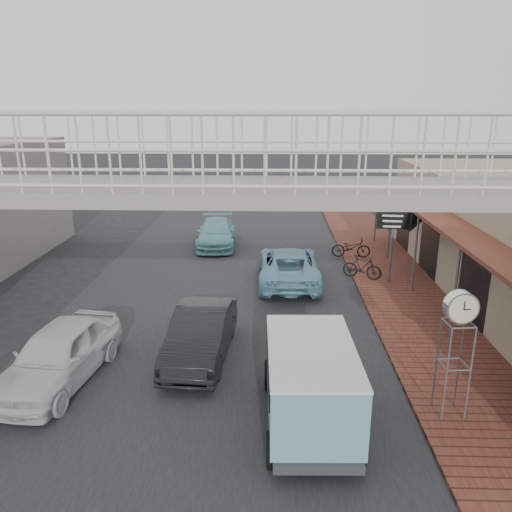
# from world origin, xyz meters

# --- Properties ---
(ground) EXTENTS (120.00, 120.00, 0.00)m
(ground) POSITION_xyz_m (0.00, 0.00, 0.00)
(ground) COLOR black
(ground) RESTS_ON ground
(road_strip) EXTENTS (10.00, 60.00, 0.01)m
(road_strip) POSITION_xyz_m (0.00, 0.00, 0.01)
(road_strip) COLOR black
(road_strip) RESTS_ON ground
(sidewalk) EXTENTS (3.00, 40.00, 0.10)m
(sidewalk) POSITION_xyz_m (6.50, 3.00, 0.05)
(sidewalk) COLOR brown
(sidewalk) RESTS_ON ground
(footbridge) EXTENTS (16.40, 2.40, 6.34)m
(footbridge) POSITION_xyz_m (0.00, -4.00, 3.18)
(footbridge) COLOR gray
(footbridge) RESTS_ON ground
(white_hatchback) EXTENTS (2.21, 4.35, 1.42)m
(white_hatchback) POSITION_xyz_m (-3.25, -1.36, 0.71)
(white_hatchback) COLOR silver
(white_hatchback) RESTS_ON ground
(dark_sedan) EXTENTS (1.65, 4.11, 1.33)m
(dark_sedan) POSITION_xyz_m (0.00, -0.02, 0.66)
(dark_sedan) COLOR black
(dark_sedan) RESTS_ON ground
(angkot_curb) EXTENTS (2.26, 4.83, 1.34)m
(angkot_curb) POSITION_xyz_m (2.50, 6.01, 0.67)
(angkot_curb) COLOR #6BA1BA
(angkot_curb) RESTS_ON ground
(angkot_far) EXTENTS (1.99, 4.35, 1.23)m
(angkot_far) POSITION_xyz_m (-0.83, 11.10, 0.62)
(angkot_far) COLOR #6DB4BE
(angkot_far) RESTS_ON ground
(angkot_van) EXTENTS (1.89, 3.93, 1.90)m
(angkot_van) POSITION_xyz_m (2.66, -2.91, 1.21)
(angkot_van) COLOR black
(angkot_van) RESTS_ON ground
(motorcycle_near) EXTENTS (1.68, 0.66, 0.87)m
(motorcycle_near) POSITION_xyz_m (5.30, 9.06, 0.53)
(motorcycle_near) COLOR black
(motorcycle_near) RESTS_ON sidewalk
(motorcycle_far) EXTENTS (1.54, 0.99, 0.90)m
(motorcycle_far) POSITION_xyz_m (5.31, 6.25, 0.55)
(motorcycle_far) COLOR black
(motorcycle_far) RESTS_ON sidewalk
(street_clock) EXTENTS (0.70, 0.59, 2.79)m
(street_clock) POSITION_xyz_m (5.69, -2.52, 2.42)
(street_clock) COLOR #59595B
(street_clock) RESTS_ON sidewalk
(arrow_sign) EXTENTS (1.78, 1.14, 3.03)m
(arrow_sign) POSITION_xyz_m (7.02, 5.84, 2.55)
(arrow_sign) COLOR #59595B
(arrow_sign) RESTS_ON sidewalk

